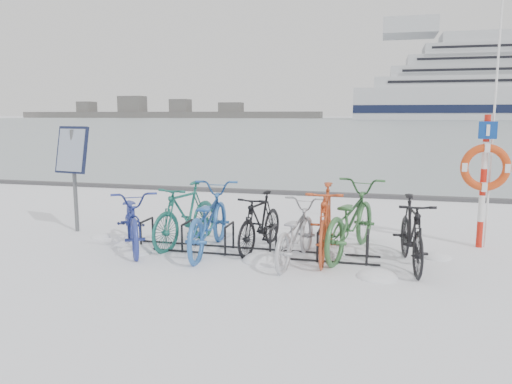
% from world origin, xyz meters
% --- Properties ---
extents(ground, '(900.00, 900.00, 0.00)m').
position_xyz_m(ground, '(0.00, 0.00, 0.00)').
color(ground, white).
rests_on(ground, ground).
extents(ice_sheet, '(400.00, 298.00, 0.02)m').
position_xyz_m(ice_sheet, '(0.00, 155.00, 0.01)').
color(ice_sheet, '#A2B0B6').
rests_on(ice_sheet, ground).
extents(quay_edge, '(400.00, 0.25, 0.10)m').
position_xyz_m(quay_edge, '(0.00, 5.90, 0.05)').
color(quay_edge, '#3F3F42').
rests_on(quay_edge, ground).
extents(bike_rack, '(4.00, 0.48, 0.46)m').
position_xyz_m(bike_rack, '(0.00, 0.00, 0.18)').
color(bike_rack, black).
rests_on(bike_rack, ground).
extents(info_board, '(0.69, 0.35, 1.97)m').
position_xyz_m(info_board, '(-3.57, 0.63, 1.42)').
color(info_board, '#595B5E').
rests_on(info_board, ground).
extents(lifebuoy_station, '(0.76, 0.22, 3.96)m').
position_xyz_m(lifebuoy_station, '(3.58, 1.22, 1.33)').
color(lifebuoy_station, red).
rests_on(lifebuoy_station, ground).
extents(shoreline, '(180.00, 12.00, 9.50)m').
position_xyz_m(shoreline, '(-122.02, 260.00, 2.79)').
color(shoreline, '#4B4B4B').
rests_on(shoreline, ground).
extents(bike_0, '(1.64, 2.05, 1.04)m').
position_xyz_m(bike_0, '(-1.96, -0.16, 0.52)').
color(bike_0, navy).
rests_on(bike_0, ground).
extents(bike_1, '(0.91, 1.88, 1.09)m').
position_xyz_m(bike_1, '(-1.21, 0.27, 0.55)').
color(bike_1, '#1A5D51').
rests_on(bike_1, ground).
extents(bike_2, '(0.89, 2.17, 1.11)m').
position_xyz_m(bike_2, '(-0.71, -0.02, 0.56)').
color(bike_2, '#2B61AE').
rests_on(bike_2, ground).
extents(bike_3, '(0.75, 1.67, 0.97)m').
position_xyz_m(bike_3, '(0.08, 0.28, 0.49)').
color(bike_3, black).
rests_on(bike_3, ground).
extents(bike_4, '(0.84, 1.86, 0.94)m').
position_xyz_m(bike_4, '(0.74, -0.23, 0.47)').
color(bike_4, '#AAACB3').
rests_on(bike_4, ground).
extents(bike_5, '(0.61, 1.95, 1.16)m').
position_xyz_m(bike_5, '(1.16, 0.11, 0.58)').
color(bike_5, '#B6421E').
rests_on(bike_5, ground).
extents(bike_6, '(1.29, 2.35, 1.17)m').
position_xyz_m(bike_6, '(1.51, 0.42, 0.58)').
color(bike_6, '#376B3A').
rests_on(bike_6, ground).
extents(bike_7, '(0.69, 1.80, 1.05)m').
position_xyz_m(bike_7, '(2.42, -0.06, 0.53)').
color(bike_7, black).
rests_on(bike_7, ground).
extents(snow_drifts, '(6.12, 1.98, 0.24)m').
position_xyz_m(snow_drifts, '(0.30, -0.17, 0.00)').
color(snow_drifts, white).
rests_on(snow_drifts, ground).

